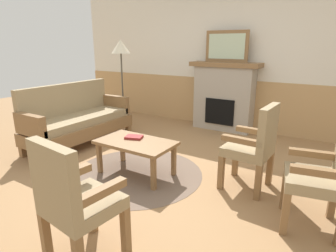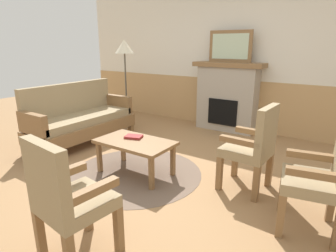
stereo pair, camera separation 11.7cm
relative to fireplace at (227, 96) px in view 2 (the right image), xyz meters
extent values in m
plane|color=#997047|center=(0.00, -2.35, -0.65)|extent=(14.00, 14.00, 0.00)
cube|color=silver|center=(0.00, 0.25, 0.70)|extent=(7.20, 0.12, 2.70)
cube|color=tan|center=(0.00, 0.18, -0.18)|extent=(7.20, 0.02, 0.95)
cube|color=#A39989|center=(0.00, 0.00, -0.05)|extent=(1.10, 0.36, 1.20)
cube|color=black|center=(0.00, -0.19, -0.27)|extent=(0.56, 0.02, 0.48)
cube|color=brown|center=(0.00, 0.00, 0.59)|extent=(1.30, 0.44, 0.08)
cube|color=brown|center=(0.00, 0.00, 0.91)|extent=(0.80, 0.03, 0.56)
cube|color=#B2C6A8|center=(0.00, -0.02, 0.91)|extent=(0.68, 0.01, 0.44)
cube|color=brown|center=(-1.36, -2.90, -0.57)|extent=(0.08, 0.08, 0.16)
cube|color=brown|center=(-1.36, -1.22, -0.57)|extent=(0.08, 0.08, 0.16)
cube|color=brown|center=(-1.96, -2.90, -0.57)|extent=(0.08, 0.08, 0.16)
cube|color=brown|center=(-1.96, -1.22, -0.57)|extent=(0.08, 0.08, 0.16)
cube|color=brown|center=(-1.66, -2.06, -0.39)|extent=(0.70, 1.80, 0.20)
cube|color=#937F5B|center=(-1.66, -2.06, -0.23)|extent=(0.60, 1.70, 0.12)
cube|color=#937F5B|center=(-1.96, -2.06, 0.08)|extent=(0.10, 1.70, 0.50)
cube|color=brown|center=(-1.66, -2.91, -0.12)|extent=(0.60, 0.10, 0.30)
cube|color=brown|center=(-1.66, -1.21, -0.12)|extent=(0.60, 0.10, 0.30)
cube|color=brown|center=(-0.60, -2.68, -0.45)|extent=(0.05, 0.05, 0.40)
cube|color=brown|center=(0.24, -2.68, -0.45)|extent=(0.05, 0.05, 0.40)
cube|color=brown|center=(-0.60, -2.24, -0.45)|extent=(0.05, 0.05, 0.40)
cube|color=brown|center=(0.24, -2.24, -0.45)|extent=(0.05, 0.05, 0.40)
cube|color=brown|center=(-0.18, -2.46, -0.23)|extent=(0.96, 0.56, 0.04)
cylinder|color=brown|center=(-0.18, -2.46, -0.65)|extent=(1.67, 1.67, 0.01)
cube|color=maroon|center=(-0.27, -2.38, -0.20)|extent=(0.25, 0.21, 0.03)
cube|color=brown|center=(1.63, -2.71, -0.45)|extent=(0.07, 0.07, 0.40)
cube|color=brown|center=(1.55, -2.29, -0.45)|extent=(0.07, 0.07, 0.40)
cube|color=brown|center=(1.96, -2.22, -0.45)|extent=(0.07, 0.07, 0.40)
cube|color=#937F5B|center=(1.79, -2.46, -0.20)|extent=(0.56, 0.56, 0.10)
cube|color=brown|center=(1.83, -2.66, -0.03)|extent=(0.45, 0.15, 0.06)
cube|color=brown|center=(1.76, -2.26, -0.03)|extent=(0.45, 0.15, 0.06)
cube|color=brown|center=(0.86, -2.24, -0.45)|extent=(0.06, 0.06, 0.40)
cube|color=brown|center=(0.89, -1.83, -0.45)|extent=(0.06, 0.06, 0.40)
cube|color=brown|center=(1.28, -2.27, -0.45)|extent=(0.06, 0.06, 0.40)
cube|color=brown|center=(1.31, -1.85, -0.45)|extent=(0.06, 0.06, 0.40)
cube|color=#937F5B|center=(1.09, -2.05, -0.20)|extent=(0.51, 0.51, 0.10)
cube|color=#937F5B|center=(1.28, -2.06, 0.09)|extent=(0.11, 0.48, 0.48)
cube|color=brown|center=(1.07, -2.25, -0.03)|extent=(0.44, 0.09, 0.06)
cube|color=brown|center=(1.10, -1.84, -0.03)|extent=(0.44, 0.09, 0.06)
cube|color=brown|center=(0.20, -3.56, -0.45)|extent=(0.07, 0.07, 0.40)
cube|color=brown|center=(0.62, -3.60, -0.45)|extent=(0.07, 0.07, 0.40)
cube|color=brown|center=(0.16, -3.98, -0.45)|extent=(0.07, 0.07, 0.40)
cube|color=#937F5B|center=(0.39, -3.79, -0.20)|extent=(0.53, 0.53, 0.10)
cube|color=#937F5B|center=(0.37, -3.99, 0.09)|extent=(0.49, 0.13, 0.48)
cube|color=brown|center=(0.19, -3.77, -0.03)|extent=(0.12, 0.44, 0.06)
cube|color=brown|center=(0.59, -3.81, -0.03)|extent=(0.12, 0.44, 0.06)
cylinder|color=#332D28|center=(-1.81, -0.82, -0.64)|extent=(0.24, 0.24, 0.03)
cylinder|color=#4C473D|center=(-1.81, -0.82, 0.08)|extent=(0.03, 0.03, 1.40)
cone|color=beige|center=(-1.81, -0.82, 0.90)|extent=(0.36, 0.36, 0.25)
camera|label=1|loc=(1.87, -4.98, 0.93)|focal=29.60mm
camera|label=2|loc=(1.97, -4.91, 0.93)|focal=29.60mm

